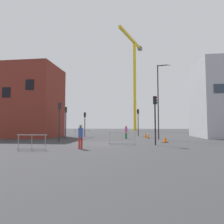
{
  "coord_description": "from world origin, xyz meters",
  "views": [
    {
      "loc": [
        3.06,
        -18.41,
        1.71
      ],
      "look_at": [
        0.0,
        5.58,
        3.33
      ],
      "focal_mm": 31.89,
      "sensor_mm": 36.0,
      "label": 1
    }
  ],
  "objects": [
    {
      "name": "ground",
      "position": [
        0.0,
        0.0,
        0.0
      ],
      "size": [
        160.0,
        160.0,
        0.0
      ],
      "primitive_type": "plane",
      "color": "#333335"
    },
    {
      "name": "brick_building",
      "position": [
        -13.45,
        8.13,
        5.05
      ],
      "size": [
        10.49,
        6.88,
        10.1
      ],
      "color": "maroon",
      "rests_on": "ground"
    },
    {
      "name": "construction_crane",
      "position": [
        2.22,
        42.92,
        18.34
      ],
      "size": [
        6.72,
        17.12,
        28.46
      ],
      "color": "yellow",
      "rests_on": "ground"
    },
    {
      "name": "streetlamp_tall",
      "position": [
        5.8,
        6.64,
        5.29
      ],
      "size": [
        1.63,
        0.5,
        9.27
      ],
      "color": "#232326",
      "rests_on": "ground"
    },
    {
      "name": "traffic_light_island",
      "position": [
        -4.86,
        11.01,
        2.48
      ],
      "size": [
        0.28,
        0.38,
        3.67
      ],
      "color": "#2D2D30",
      "rests_on": "ground"
    },
    {
      "name": "traffic_light_corner",
      "position": [
        3.18,
        13.29,
        2.83
      ],
      "size": [
        0.38,
        0.28,
        4.24
      ],
      "color": "black",
      "rests_on": "ground"
    },
    {
      "name": "traffic_light_far",
      "position": [
        -5.97,
        5.91,
        2.71
      ],
      "size": [
        0.3,
        0.39,
        4.04
      ],
      "color": "#232326",
      "rests_on": "ground"
    },
    {
      "name": "traffic_light_near",
      "position": [
        4.61,
        -0.79,
        2.83
      ],
      "size": [
        0.39,
        0.3,
        4.25
      ],
      "color": "black",
      "rests_on": "ground"
    },
    {
      "name": "traffic_light_verge",
      "position": [
        -5.3,
        2.14,
        2.79
      ],
      "size": [
        0.39,
        0.35,
        4.17
      ],
      "color": "#232326",
      "rests_on": "ground"
    },
    {
      "name": "pedestrian_walking",
      "position": [
        1.63,
        7.06,
        0.96
      ],
      "size": [
        0.34,
        0.34,
        1.65
      ],
      "color": "#2D844C",
      "rests_on": "ground"
    },
    {
      "name": "pedestrian_waiting",
      "position": [
        -1.03,
        -4.33,
        1.03
      ],
      "size": [
        0.34,
        0.34,
        1.76
      ],
      "color": "red",
      "rests_on": "ground"
    },
    {
      "name": "safety_barrier_mid_span",
      "position": [
        1.7,
        -0.7,
        0.56
      ],
      "size": [
        2.51,
        0.22,
        1.08
      ],
      "color": "#9EA0A5",
      "rests_on": "ground"
    },
    {
      "name": "safety_barrier_front",
      "position": [
        -4.36,
        7.77,
        0.56
      ],
      "size": [
        2.15,
        0.08,
        1.08
      ],
      "color": "#B2B5BA",
      "rests_on": "ground"
    },
    {
      "name": "safety_barrier_right_run",
      "position": [
        -4.14,
        -5.49,
        0.56
      ],
      "size": [
        2.11,
        0.2,
        1.08
      ],
      "color": "gray",
      "rests_on": "ground"
    },
    {
      "name": "traffic_cone_orange",
      "position": [
        5.79,
        2.0,
        0.29
      ],
      "size": [
        0.61,
        0.61,
        0.62
      ],
      "color": "black",
      "rests_on": "ground"
    },
    {
      "name": "traffic_cone_on_verge",
      "position": [
        4.47,
        8.27,
        0.24
      ],
      "size": [
        0.51,
        0.51,
        0.52
      ],
      "color": "black",
      "rests_on": "ground"
    },
    {
      "name": "traffic_cone_by_barrier",
      "position": [
        4.22,
        10.63,
        0.27
      ],
      "size": [
        0.57,
        0.57,
        0.58
      ],
      "color": "black",
      "rests_on": "ground"
    }
  ]
}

